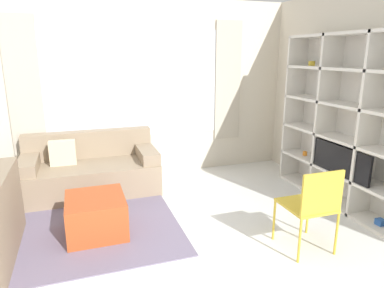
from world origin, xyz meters
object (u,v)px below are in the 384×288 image
Objects in this scene: folding_chair at (312,203)px; ottoman at (96,215)px; couch_main at (91,171)px; shelving_unit at (348,124)px.

ottoman is at bearing -27.93° from folding_chair.
couch_main is at bearing -49.54° from folding_chair.
couch_main is 2.70× the size of ottoman.
couch_main is at bearing 89.47° from ottoman.
shelving_unit reaches higher than ottoman.
folding_chair reaches higher than couch_main.
folding_chair reaches higher than ottoman.
ottoman is (-0.01, -1.24, -0.09)m from couch_main.
folding_chair is (1.94, -2.27, 0.22)m from couch_main.
shelving_unit reaches higher than folding_chair.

